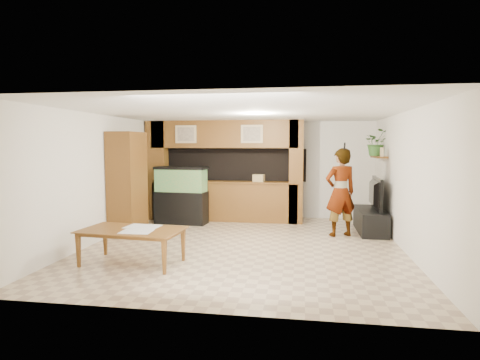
% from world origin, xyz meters
% --- Properties ---
extents(floor, '(6.50, 6.50, 0.00)m').
position_xyz_m(floor, '(0.00, 0.00, 0.00)').
color(floor, tan).
rests_on(floor, ground).
extents(ceiling, '(6.50, 6.50, 0.00)m').
position_xyz_m(ceiling, '(0.00, 0.00, 2.60)').
color(ceiling, white).
rests_on(ceiling, wall_back).
extents(wall_back, '(6.00, 0.00, 6.00)m').
position_xyz_m(wall_back, '(0.00, 3.25, 1.30)').
color(wall_back, white).
rests_on(wall_back, floor).
extents(wall_left, '(0.00, 6.50, 6.50)m').
position_xyz_m(wall_left, '(-3.00, 0.00, 1.30)').
color(wall_left, white).
rests_on(wall_left, floor).
extents(wall_right, '(0.00, 6.50, 6.50)m').
position_xyz_m(wall_right, '(3.00, 0.00, 1.30)').
color(wall_right, white).
rests_on(wall_right, floor).
extents(partition, '(4.20, 0.99, 2.60)m').
position_xyz_m(partition, '(-0.95, 2.64, 1.31)').
color(partition, brown).
rests_on(partition, floor).
extents(wall_clock, '(0.05, 0.25, 0.25)m').
position_xyz_m(wall_clock, '(-2.97, 1.00, 1.90)').
color(wall_clock, black).
rests_on(wall_clock, wall_left).
extents(wall_shelf, '(0.25, 0.90, 0.04)m').
position_xyz_m(wall_shelf, '(2.85, 1.95, 1.70)').
color(wall_shelf, brown).
rests_on(wall_shelf, wall_right).
extents(pantry_cabinet, '(0.56, 0.92, 2.26)m').
position_xyz_m(pantry_cabinet, '(-2.70, 0.60, 1.13)').
color(pantry_cabinet, brown).
rests_on(pantry_cabinet, floor).
extents(trash_can, '(0.27, 0.27, 0.50)m').
position_xyz_m(trash_can, '(-2.56, 0.80, 0.25)').
color(trash_can, '#B2B2B7').
rests_on(trash_can, floor).
extents(aquarium, '(1.30, 0.49, 1.44)m').
position_xyz_m(aquarium, '(-1.90, 1.95, 0.70)').
color(aquarium, black).
rests_on(aquarium, floor).
extents(tv_stand, '(0.57, 1.56, 0.52)m').
position_xyz_m(tv_stand, '(2.65, 1.65, 0.26)').
color(tv_stand, black).
rests_on(tv_stand, floor).
extents(television, '(0.21, 1.27, 0.73)m').
position_xyz_m(television, '(2.65, 1.65, 0.88)').
color(television, black).
rests_on(television, tv_stand).
extents(photo_frame, '(0.06, 0.15, 0.20)m').
position_xyz_m(photo_frame, '(2.85, 1.61, 1.82)').
color(photo_frame, tan).
rests_on(photo_frame, wall_shelf).
extents(potted_plant, '(0.66, 0.61, 0.63)m').
position_xyz_m(potted_plant, '(2.82, 2.17, 2.03)').
color(potted_plant, '#305F26').
rests_on(potted_plant, wall_shelf).
extents(person, '(0.82, 0.69, 1.91)m').
position_xyz_m(person, '(1.93, 1.15, 0.95)').
color(person, '#957151').
rests_on(person, floor).
extents(microphone, '(0.04, 0.10, 0.16)m').
position_xyz_m(microphone, '(1.98, 0.99, 1.95)').
color(microphone, black).
rests_on(microphone, person).
extents(dining_table, '(1.74, 1.07, 0.59)m').
position_xyz_m(dining_table, '(-1.67, -1.55, 0.29)').
color(dining_table, brown).
rests_on(dining_table, floor).
extents(newspaper_a, '(0.51, 0.38, 0.01)m').
position_xyz_m(newspaper_a, '(-1.51, -1.70, 0.59)').
color(newspaper_a, silver).
rests_on(newspaper_a, dining_table).
extents(newspaper_b, '(0.60, 0.46, 0.01)m').
position_xyz_m(newspaper_b, '(-1.56, -1.32, 0.59)').
color(newspaper_b, silver).
rests_on(newspaper_b, dining_table).
extents(counter_box, '(0.31, 0.24, 0.19)m').
position_xyz_m(counter_box, '(0.00, 2.45, 1.13)').
color(counter_box, tan).
rests_on(counter_box, partition).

